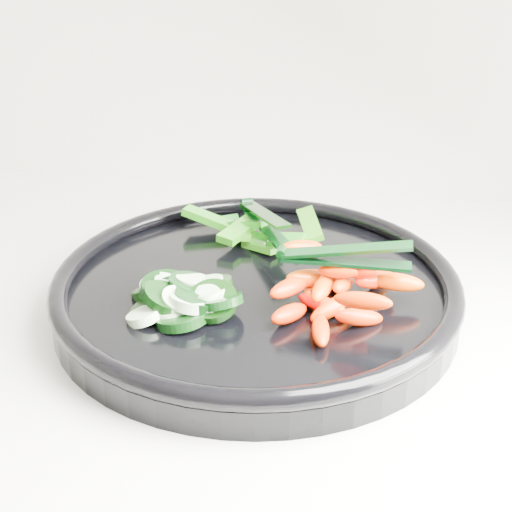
# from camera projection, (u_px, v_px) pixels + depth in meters

# --- Properties ---
(veggie_tray) EXTENTS (0.48, 0.48, 0.04)m
(veggie_tray) POSITION_uv_depth(u_px,v_px,m) (256.00, 289.00, 0.66)
(veggie_tray) COLOR black
(veggie_tray) RESTS_ON counter
(cucumber_pile) EXTENTS (0.12, 0.10, 0.04)m
(cucumber_pile) POSITION_uv_depth(u_px,v_px,m) (181.00, 296.00, 0.62)
(cucumber_pile) COLOR black
(cucumber_pile) RESTS_ON veggie_tray
(carrot_pile) EXTENTS (0.14, 0.15, 0.05)m
(carrot_pile) POSITION_uv_depth(u_px,v_px,m) (336.00, 288.00, 0.61)
(carrot_pile) COLOR #EE5700
(carrot_pile) RESTS_ON veggie_tray
(pepper_pile) EXTENTS (0.16, 0.09, 0.04)m
(pepper_pile) POSITION_uv_depth(u_px,v_px,m) (254.00, 231.00, 0.74)
(pepper_pile) COLOR #10690A
(pepper_pile) RESTS_ON veggie_tray
(tong_carrot) EXTENTS (0.11, 0.02, 0.02)m
(tong_carrot) POSITION_uv_depth(u_px,v_px,m) (341.00, 256.00, 0.60)
(tong_carrot) COLOR black
(tong_carrot) RESTS_ON carrot_pile
(tong_pepper) EXTENTS (0.07, 0.11, 0.02)m
(tong_pepper) POSITION_uv_depth(u_px,v_px,m) (263.00, 218.00, 0.73)
(tong_pepper) COLOR black
(tong_pepper) RESTS_ON pepper_pile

